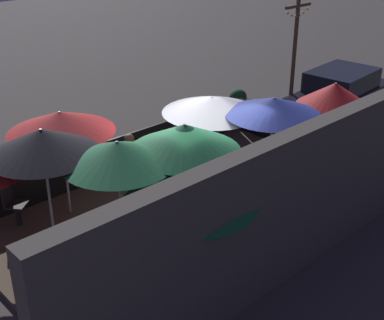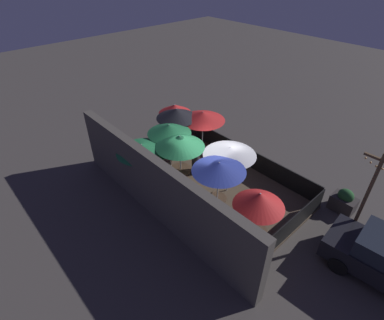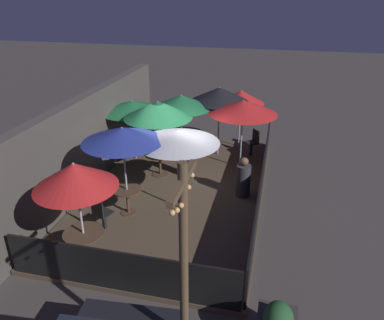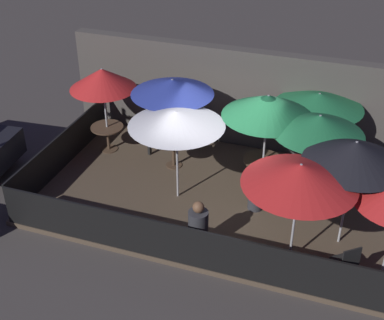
% 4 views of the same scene
% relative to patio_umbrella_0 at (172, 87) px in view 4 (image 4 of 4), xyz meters
% --- Properties ---
extents(ground_plane, '(60.00, 60.00, 0.00)m').
position_rel_patio_umbrella_0_xyz_m(ground_plane, '(1.55, -0.94, -2.38)').
color(ground_plane, '#423D3A').
extents(patio_deck, '(8.62, 5.08, 0.12)m').
position_rel_patio_umbrella_0_xyz_m(patio_deck, '(1.55, -0.94, -2.32)').
color(patio_deck, brown).
rests_on(patio_deck, ground_plane).
extents(building_wall, '(10.22, 0.36, 2.84)m').
position_rel_patio_umbrella_0_xyz_m(building_wall, '(1.55, 1.83, -0.96)').
color(building_wall, '#4C4742').
rests_on(building_wall, ground_plane).
extents(fence_front, '(8.42, 0.05, 0.95)m').
position_rel_patio_umbrella_0_xyz_m(fence_front, '(1.55, -3.43, -1.78)').
color(fence_front, black).
rests_on(fence_front, patio_deck).
extents(fence_side_left, '(0.05, 4.88, 0.95)m').
position_rel_patio_umbrella_0_xyz_m(fence_side_left, '(-2.72, -0.94, -1.78)').
color(fence_side_left, black).
rests_on(fence_side_left, patio_deck).
extents(patio_umbrella_0, '(2.05, 2.05, 2.45)m').
position_rel_patio_umbrella_0_xyz_m(patio_umbrella_0, '(0.00, 0.00, 0.00)').
color(patio_umbrella_0, '#B2B2B7').
rests_on(patio_umbrella_0, patio_deck).
extents(patio_umbrella_1, '(2.12, 2.12, 2.46)m').
position_rel_patio_umbrella_0_xyz_m(patio_umbrella_1, '(2.39, -0.14, -0.06)').
color(patio_umbrella_1, '#B2B2B7').
rests_on(patio_umbrella_1, patio_deck).
extents(patio_umbrella_2, '(1.74, 1.74, 2.38)m').
position_rel_patio_umbrella_0_xyz_m(patio_umbrella_2, '(-2.00, 0.19, -0.15)').
color(patio_umbrella_2, '#B2B2B7').
rests_on(patio_umbrella_2, patio_deck).
extents(patio_umbrella_3, '(2.20, 2.20, 2.29)m').
position_rel_patio_umbrella_0_xyz_m(patio_umbrella_3, '(0.58, -1.25, -0.15)').
color(patio_umbrella_3, '#B2B2B7').
rests_on(patio_umbrella_3, patio_deck).
extents(patio_umbrella_5, '(2.22, 2.22, 2.12)m').
position_rel_patio_umbrella_0_xyz_m(patio_umbrella_5, '(3.41, 1.10, -0.32)').
color(patio_umbrella_5, '#B2B2B7').
rests_on(patio_umbrella_5, patio_deck).
extents(patio_umbrella_6, '(2.02, 2.02, 2.48)m').
position_rel_patio_umbrella_0_xyz_m(patio_umbrella_6, '(4.45, -1.68, -0.02)').
color(patio_umbrella_6, '#B2B2B7').
rests_on(patio_umbrella_6, patio_deck).
extents(patio_umbrella_7, '(2.21, 2.21, 2.33)m').
position_rel_patio_umbrella_0_xyz_m(patio_umbrella_7, '(3.55, -2.60, -0.15)').
color(patio_umbrella_7, '#B2B2B7').
rests_on(patio_umbrella_7, patio_deck).
extents(patio_umbrella_8, '(2.02, 2.02, 2.36)m').
position_rel_patio_umbrella_0_xyz_m(patio_umbrella_8, '(3.62, -0.55, -0.12)').
color(patio_umbrella_8, '#B2B2B7').
rests_on(patio_umbrella_8, patio_deck).
extents(dining_table_0, '(0.77, 0.77, 0.72)m').
position_rel_patio_umbrella_0_xyz_m(dining_table_0, '(-0.00, 0.00, -1.69)').
color(dining_table_0, '#4C3828').
rests_on(dining_table_0, patio_deck).
extents(dining_table_1, '(0.98, 0.98, 0.76)m').
position_rel_patio_umbrella_0_xyz_m(dining_table_1, '(2.39, -0.14, -1.65)').
color(dining_table_1, '#4C3828').
rests_on(dining_table_1, patio_deck).
extents(dining_table_2, '(0.89, 0.89, 0.71)m').
position_rel_patio_umbrella_0_xyz_m(dining_table_2, '(-2.00, 0.19, -1.70)').
color(dining_table_2, '#4C3828').
rests_on(dining_table_2, patio_deck).
extents(patio_chair_0, '(0.56, 0.56, 0.95)m').
position_rel_patio_umbrella_0_xyz_m(patio_chair_0, '(4.65, -2.92, -1.73)').
color(patio_chair_0, black).
rests_on(patio_chair_0, patio_deck).
extents(patio_chair_1, '(0.48, 0.48, 0.94)m').
position_rel_patio_umbrella_0_xyz_m(patio_chair_1, '(5.02, 0.51, -1.74)').
color(patio_chair_1, black).
rests_on(patio_chair_1, patio_deck).
extents(patio_chair_2, '(0.51, 0.51, 0.91)m').
position_rel_patio_umbrella_0_xyz_m(patio_chair_2, '(-0.88, 0.33, -1.77)').
color(patio_chair_2, black).
rests_on(patio_chair_2, patio_deck).
extents(patio_chair_3, '(0.48, 0.48, 0.91)m').
position_rel_patio_umbrella_0_xyz_m(patio_chair_3, '(0.28, 1.20, -1.76)').
color(patio_chair_3, black).
rests_on(patio_chair_3, patio_deck).
extents(patron_0, '(0.50, 0.50, 1.25)m').
position_rel_patio_umbrella_0_xyz_m(patron_0, '(2.46, -1.12, -1.70)').
color(patron_0, '#333338').
rests_on(patron_0, patio_deck).
extents(patron_1, '(0.51, 0.51, 1.21)m').
position_rel_patio_umbrella_0_xyz_m(patron_1, '(1.66, -2.90, -1.73)').
color(patron_1, '#333338').
rests_on(patron_1, patio_deck).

